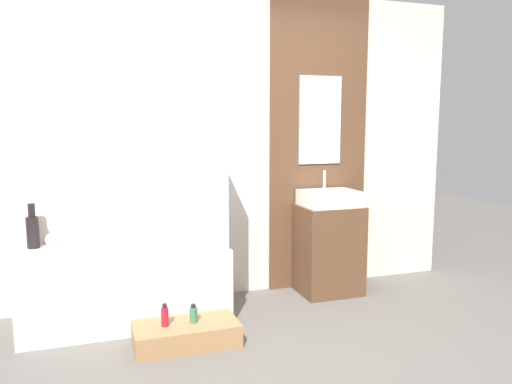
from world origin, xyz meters
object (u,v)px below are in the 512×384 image
bathtub (127,284)px  vase_round_light (53,240)px  sink (330,198)px  vase_tall_dark (33,230)px  wooden_step_bench (186,334)px  bottle_soap_primary (165,316)px  bottle_soap_secondary (193,314)px

bathtub → vase_round_light: size_ratio=13.66×
sink → vase_tall_dark: bearing=176.7°
wooden_step_bench → vase_tall_dark: vase_tall_dark is taller
wooden_step_bench → bottle_soap_primary: bearing=-180.0°
bathtub → wooden_step_bench: size_ratio=2.12×
wooden_step_bench → vase_tall_dark: 1.41m
vase_round_light → vase_tall_dark: bearing=176.0°
vase_round_light → bottle_soap_secondary: 1.27m
bottle_soap_primary → wooden_step_bench: bearing=0.0°
wooden_step_bench → bottle_soap_secondary: 0.14m
vase_tall_dark → vase_round_light: bearing=-4.0°
wooden_step_bench → bottle_soap_primary: bottle_soap_primary is taller
sink → vase_round_light: bearing=176.7°
bathtub → vase_tall_dark: 0.81m
sink → bottle_soap_primary: (-1.54, -0.65, -0.63)m
vase_tall_dark → wooden_step_bench: bearing=-38.5°
bathtub → vase_round_light: bearing=156.7°
vase_round_light → bottle_soap_secondary: vase_round_light is taller
wooden_step_bench → sink: size_ratio=1.48×
wooden_step_bench → bottle_soap_primary: size_ratio=4.57×
bottle_soap_secondary → bathtub: bearing=125.3°
wooden_step_bench → sink: sink is taller
wooden_step_bench → vase_round_light: vase_round_light is taller
bathtub → sink: size_ratio=3.13×
vase_tall_dark → vase_round_light: size_ratio=3.09×
vase_tall_dark → bottle_soap_primary: (0.85, -0.79, -0.48)m
wooden_step_bench → bottle_soap_primary: (-0.14, -0.00, 0.14)m
sink → bottle_soap_primary: size_ratio=3.09×
vase_tall_dark → bottle_soap_secondary: 1.40m
sink → vase_tall_dark: sink is taller
wooden_step_bench → bottle_soap_primary: 0.20m
vase_tall_dark → bottle_soap_secondary: bearing=-37.1°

